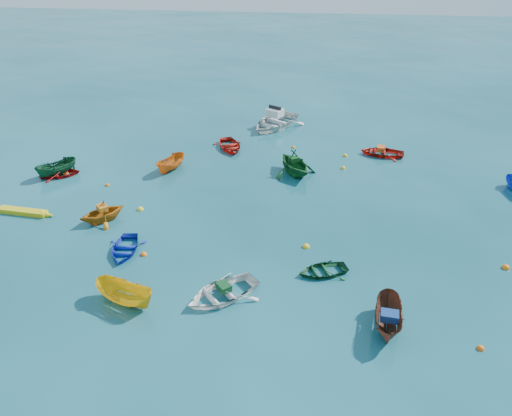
# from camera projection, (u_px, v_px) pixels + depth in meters

# --- Properties ---
(ground) EXTENTS (160.00, 160.00, 0.00)m
(ground) POSITION_uv_depth(u_px,v_px,m) (244.00, 265.00, 24.43)
(ground) COLOR #093D45
(ground) RESTS_ON ground
(dinghy_blue_sw) EXTENTS (2.22, 2.89, 0.56)m
(dinghy_blue_sw) POSITION_uv_depth(u_px,v_px,m) (125.00, 252.00, 25.46)
(dinghy_blue_sw) COLOR #0D22AA
(dinghy_blue_sw) RESTS_ON ground
(dinghy_white_near) EXTENTS (4.20, 4.12, 0.71)m
(dinghy_white_near) POSITION_uv_depth(u_px,v_px,m) (222.00, 297.00, 22.38)
(dinghy_white_near) COLOR white
(dinghy_white_near) RESTS_ON ground
(sampan_brown_mid) EXTENTS (1.47, 3.11, 1.16)m
(sampan_brown_mid) POSITION_uv_depth(u_px,v_px,m) (387.00, 327.00, 20.67)
(sampan_brown_mid) COLOR #592F20
(sampan_brown_mid) RESTS_ON ground
(dinghy_orange_w) EXTENTS (3.34, 3.33, 1.33)m
(dinghy_orange_w) POSITION_uv_depth(u_px,v_px,m) (104.00, 221.00, 28.09)
(dinghy_orange_w) COLOR #C16A12
(dinghy_orange_w) RESTS_ON ground
(sampan_yellow_mid) EXTENTS (3.22, 2.10, 1.17)m
(sampan_yellow_mid) POSITION_uv_depth(u_px,v_px,m) (126.00, 303.00, 22.01)
(sampan_yellow_mid) COLOR yellow
(sampan_yellow_mid) RESTS_ON ground
(dinghy_green_e) EXTENTS (2.91, 2.51, 0.51)m
(dinghy_green_e) POSITION_uv_depth(u_px,v_px,m) (322.00, 273.00, 23.90)
(dinghy_green_e) COLOR #0F4222
(dinghy_green_e) RESTS_ON ground
(dinghy_red_nw) EXTENTS (3.02, 2.62, 0.53)m
(dinghy_red_nw) POSITION_uv_depth(u_px,v_px,m) (61.00, 176.00, 33.09)
(dinghy_red_nw) COLOR #B40F0F
(dinghy_red_nw) RESTS_ON ground
(sampan_orange_n) EXTENTS (2.00, 2.90, 1.05)m
(sampan_orange_n) POSITION_uv_depth(u_px,v_px,m) (171.00, 170.00, 33.88)
(sampan_orange_n) COLOR #D46413
(sampan_orange_n) RESTS_ON ground
(dinghy_green_n) EXTENTS (4.22, 4.37, 1.76)m
(dinghy_green_n) POSITION_uv_depth(u_px,v_px,m) (294.00, 174.00, 33.36)
(dinghy_green_n) COLOR #135120
(dinghy_green_n) RESTS_ON ground
(dinghy_red_ne) EXTENTS (3.30, 2.54, 0.63)m
(dinghy_red_ne) POSITION_uv_depth(u_px,v_px,m) (381.00, 155.00, 36.08)
(dinghy_red_ne) COLOR red
(dinghy_red_ne) RESTS_ON ground
(dinghy_red_far) EXTENTS (3.28, 3.75, 0.65)m
(dinghy_red_far) POSITION_uv_depth(u_px,v_px,m) (230.00, 149.00, 37.12)
(dinghy_red_far) COLOR #B71A0F
(dinghy_red_far) RESTS_ON ground
(sampan_green_far) EXTENTS (2.57, 2.90, 1.10)m
(sampan_green_far) POSITION_uv_depth(u_px,v_px,m) (58.00, 175.00, 33.19)
(sampan_green_far) COLOR #0F4222
(sampan_green_far) RESTS_ON ground
(kayak_yellow) EXTENTS (3.70, 0.86, 0.36)m
(kayak_yellow) POSITION_uv_depth(u_px,v_px,m) (23.00, 214.00, 28.79)
(kayak_yellow) COLOR gold
(kayak_yellow) RESTS_ON ground
(motorboat_white) EXTENTS (5.69, 6.22, 1.65)m
(motorboat_white) POSITION_uv_depth(u_px,v_px,m) (275.00, 126.00, 41.14)
(motorboat_white) COLOR silver
(motorboat_white) RESTS_ON ground
(tarp_green_a) EXTENTS (0.80, 0.81, 0.31)m
(tarp_green_a) POSITION_uv_depth(u_px,v_px,m) (224.00, 287.00, 22.17)
(tarp_green_a) COLOR #10411D
(tarp_green_a) RESTS_ON dinghy_white_near
(tarp_blue_a) EXTENTS (0.77, 0.62, 0.35)m
(tarp_blue_a) POSITION_uv_depth(u_px,v_px,m) (390.00, 316.00, 20.17)
(tarp_blue_a) COLOR navy
(tarp_blue_a) RESTS_ON sampan_brown_mid
(tarp_orange_a) EXTENTS (0.77, 0.78, 0.30)m
(tarp_orange_a) POSITION_uv_depth(u_px,v_px,m) (102.00, 208.00, 27.71)
(tarp_orange_a) COLOR orange
(tarp_orange_a) RESTS_ON dinghy_orange_w
(tarp_green_b) EXTENTS (0.75, 0.70, 0.29)m
(tarp_green_b) POSITION_uv_depth(u_px,v_px,m) (294.00, 159.00, 32.93)
(tarp_green_b) COLOR #124A19
(tarp_green_b) RESTS_ON dinghy_green_n
(tarp_orange_b) EXTENTS (0.61, 0.76, 0.34)m
(tarp_orange_b) POSITION_uv_depth(u_px,v_px,m) (381.00, 149.00, 35.86)
(tarp_orange_b) COLOR #D05015
(tarp_orange_b) RESTS_ON dinghy_red_ne
(buoy_or_a) EXTENTS (0.33, 0.33, 0.33)m
(buoy_or_a) POSITION_uv_depth(u_px,v_px,m) (144.00, 255.00, 25.20)
(buoy_or_a) COLOR #FF640D
(buoy_or_a) RESTS_ON ground
(buoy_ye_a) EXTENTS (0.38, 0.38, 0.38)m
(buoy_ye_a) POSITION_uv_depth(u_px,v_px,m) (306.00, 247.00, 25.81)
(buoy_ye_a) COLOR yellow
(buoy_ye_a) RESTS_ON ground
(buoy_or_b) EXTENTS (0.31, 0.31, 0.31)m
(buoy_or_b) POSITION_uv_depth(u_px,v_px,m) (480.00, 349.00, 19.63)
(buoy_or_b) COLOR #EB580C
(buoy_or_b) RESTS_ON ground
(buoy_ye_b) EXTENTS (0.38, 0.38, 0.38)m
(buoy_ye_b) POSITION_uv_depth(u_px,v_px,m) (140.00, 210.00, 29.17)
(buoy_ye_b) COLOR yellow
(buoy_ye_b) RESTS_ON ground
(buoy_or_c) EXTENTS (0.29, 0.29, 0.29)m
(buoy_or_c) POSITION_uv_depth(u_px,v_px,m) (107.00, 186.00, 31.86)
(buoy_or_c) COLOR #DD610C
(buoy_or_c) RESTS_ON ground
(buoy_ye_c) EXTENTS (0.35, 0.35, 0.35)m
(buoy_ye_c) POSITION_uv_depth(u_px,v_px,m) (343.00, 169.00, 34.08)
(buoy_ye_c) COLOR yellow
(buoy_ye_c) RESTS_ON ground
(buoy_or_d) EXTENTS (0.39, 0.39, 0.39)m
(buoy_or_d) POSITION_uv_depth(u_px,v_px,m) (505.00, 268.00, 24.24)
(buoy_or_d) COLOR orange
(buoy_or_d) RESTS_ON ground
(buoy_ye_d) EXTENTS (0.38, 0.38, 0.38)m
(buoy_ye_d) POSITION_uv_depth(u_px,v_px,m) (66.00, 174.00, 33.40)
(buoy_ye_d) COLOR yellow
(buoy_ye_d) RESTS_ON ground
(buoy_or_e) EXTENTS (0.30, 0.30, 0.30)m
(buoy_or_e) POSITION_uv_depth(u_px,v_px,m) (293.00, 148.00, 37.24)
(buoy_or_e) COLOR orange
(buoy_or_e) RESTS_ON ground
(buoy_ye_e) EXTENTS (0.36, 0.36, 0.36)m
(buoy_ye_e) POSITION_uv_depth(u_px,v_px,m) (345.00, 156.00, 35.90)
(buoy_ye_e) COLOR gold
(buoy_ye_e) RESTS_ON ground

